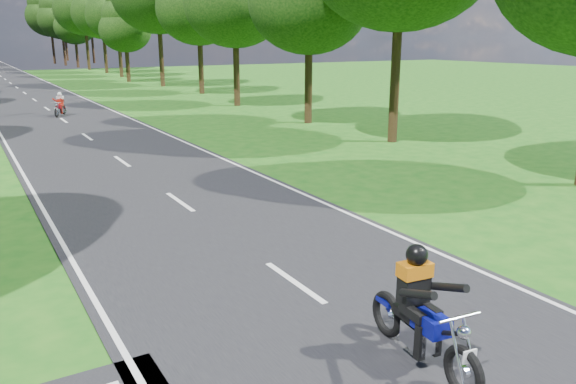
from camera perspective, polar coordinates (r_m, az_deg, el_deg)
ground at (r=8.88m, az=7.54°, el=-13.79°), size 160.00×160.00×0.00m
main_road at (r=56.42m, az=-25.84°, el=9.53°), size 7.00×140.00×0.02m
road_markings at (r=54.54m, az=-25.80°, el=9.39°), size 7.40×140.00×0.01m
rider_near_blue at (r=7.82m, az=13.64°, el=-11.36°), size 0.87×2.04×1.65m
rider_far_red at (r=34.55m, az=-22.20°, el=8.25°), size 1.17×1.67×1.33m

